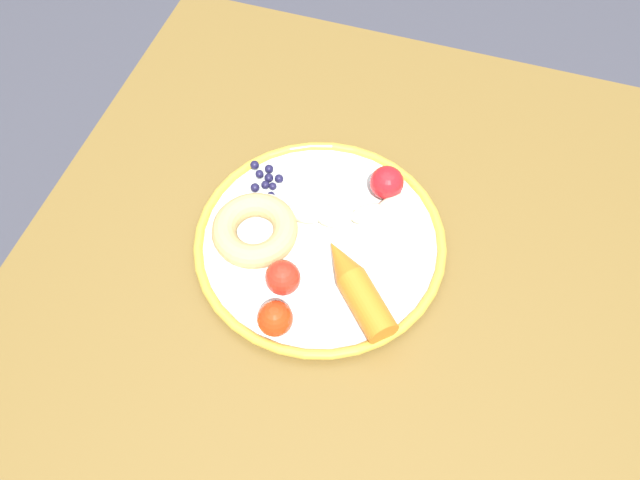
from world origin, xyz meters
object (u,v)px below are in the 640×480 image
(plate, at_px, (320,241))
(carrot_orange, at_px, (356,287))
(blueberry_pile, at_px, (266,179))
(tomato_near, at_px, (275,319))
(tomato_mid, at_px, (283,278))
(dining_table, at_px, (341,332))
(donut, at_px, (255,230))
(banana, at_px, (334,211))
(tomato_far, at_px, (387,183))

(plate, relative_size, carrot_orange, 2.56)
(carrot_orange, xyz_separation_m, blueberry_pile, (-0.12, -0.15, -0.01))
(tomato_near, bearing_deg, tomato_mid, -170.15)
(dining_table, height_order, carrot_orange, carrot_orange)
(carrot_orange, bearing_deg, tomato_near, -48.15)
(tomato_near, distance_m, tomato_mid, 0.05)
(dining_table, distance_m, tomato_near, 0.17)
(dining_table, relative_size, donut, 8.77)
(carrot_orange, bearing_deg, banana, -149.98)
(plate, relative_size, blueberry_pile, 6.10)
(plate, bearing_deg, tomato_far, 148.18)
(plate, xyz_separation_m, carrot_orange, (0.06, 0.06, 0.02))
(tomato_near, height_order, tomato_mid, same)
(plate, distance_m, donut, 0.08)
(donut, bearing_deg, tomato_far, 129.94)
(dining_table, height_order, tomato_mid, tomato_mid)
(blueberry_pile, bearing_deg, carrot_orange, 52.32)
(banana, xyz_separation_m, carrot_orange, (0.10, 0.05, 0.01))
(banana, relative_size, donut, 1.76)
(banana, height_order, donut, same)
(plate, xyz_separation_m, blueberry_pile, (-0.06, -0.09, 0.01))
(carrot_orange, distance_m, tomato_far, 0.15)
(tomato_far, bearing_deg, donut, -50.06)
(banana, distance_m, tomato_far, 0.08)
(blueberry_pile, xyz_separation_m, tomato_far, (-0.03, 0.15, 0.01))
(carrot_orange, relative_size, tomato_mid, 2.94)
(blueberry_pile, height_order, tomato_mid, tomato_mid)
(donut, xyz_separation_m, tomato_near, (0.10, 0.06, 0.01))
(carrot_orange, xyz_separation_m, tomato_near, (0.07, -0.07, 0.00))
(dining_table, xyz_separation_m, banana, (-0.09, -0.04, 0.13))
(banana, bearing_deg, tomato_mid, -13.98)
(dining_table, bearing_deg, blueberry_pile, -130.26)
(tomato_mid, xyz_separation_m, tomato_far, (-0.17, 0.08, 0.00))
(tomato_mid, bearing_deg, carrot_orange, 100.82)
(plate, distance_m, blueberry_pile, 0.11)
(carrot_orange, bearing_deg, blueberry_pile, -127.68)
(plate, bearing_deg, banana, 170.02)
(carrot_orange, height_order, tomato_near, tomato_near)
(dining_table, height_order, blueberry_pile, blueberry_pile)
(banana, distance_m, tomato_near, 0.16)
(carrot_orange, relative_size, tomato_near, 2.99)
(blueberry_pile, bearing_deg, dining_table, 49.74)
(dining_table, distance_m, tomato_far, 0.21)
(banana, bearing_deg, carrot_orange, 30.02)
(plate, bearing_deg, tomato_mid, -16.00)
(donut, height_order, blueberry_pile, donut)
(tomato_near, relative_size, tomato_mid, 0.98)
(plate, bearing_deg, carrot_orange, 47.00)
(dining_table, distance_m, blueberry_pile, 0.22)
(banana, distance_m, tomato_mid, 0.11)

